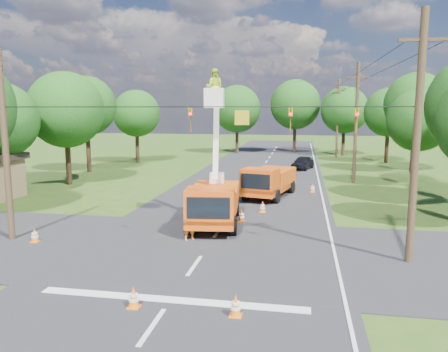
% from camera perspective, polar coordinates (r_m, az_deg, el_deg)
% --- Properties ---
extents(ground, '(140.00, 140.00, 0.00)m').
position_cam_1_polar(ground, '(36.89, 3.65, -0.95)').
color(ground, '#2D4916').
rests_on(ground, ground).
extents(road_main, '(12.00, 100.00, 0.06)m').
position_cam_1_polar(road_main, '(36.89, 3.65, -0.95)').
color(road_main, black).
rests_on(road_main, ground).
extents(road_cross, '(56.00, 10.00, 0.07)m').
position_cam_1_polar(road_cross, '(19.60, -2.45, -9.73)').
color(road_cross, black).
rests_on(road_cross, ground).
extents(stop_bar, '(9.00, 0.45, 0.02)m').
position_cam_1_polar(stop_bar, '(14.92, -6.98, -15.91)').
color(stop_bar, silver).
rests_on(stop_bar, ground).
extents(edge_line, '(0.12, 90.00, 0.02)m').
position_cam_1_polar(edge_line, '(36.70, 12.38, -1.19)').
color(edge_line, silver).
rests_on(edge_line, ground).
extents(bucket_truck, '(3.15, 6.64, 8.29)m').
position_cam_1_polar(bucket_truck, '(23.28, -1.34, -2.24)').
color(bucket_truck, '#CB4F0E').
rests_on(bucket_truck, ground).
extents(second_truck, '(3.60, 6.50, 2.30)m').
position_cam_1_polar(second_truck, '(30.88, 5.86, -0.63)').
color(second_truck, '#CB4F0E').
rests_on(second_truck, ground).
extents(ground_worker, '(0.82, 0.78, 1.89)m').
position_cam_1_polar(ground_worker, '(20.85, -4.51, -5.90)').
color(ground_worker, '#F75E14').
rests_on(ground_worker, ground).
extents(distant_car, '(2.71, 4.35, 1.38)m').
position_cam_1_polar(distant_car, '(45.97, 10.24, 1.72)').
color(distant_car, black).
rests_on(distant_car, ground).
extents(traffic_cone_0, '(0.38, 0.38, 0.71)m').
position_cam_1_polar(traffic_cone_0, '(14.48, -11.73, -15.27)').
color(traffic_cone_0, orange).
rests_on(traffic_cone_0, ground).
extents(traffic_cone_1, '(0.38, 0.38, 0.71)m').
position_cam_1_polar(traffic_cone_1, '(13.68, 1.53, -16.57)').
color(traffic_cone_1, orange).
rests_on(traffic_cone_1, ground).
extents(traffic_cone_2, '(0.38, 0.38, 0.71)m').
position_cam_1_polar(traffic_cone_2, '(24.25, 2.29, -5.21)').
color(traffic_cone_2, orange).
rests_on(traffic_cone_2, ground).
extents(traffic_cone_3, '(0.38, 0.38, 0.71)m').
position_cam_1_polar(traffic_cone_3, '(26.51, 5.05, -4.03)').
color(traffic_cone_3, orange).
rests_on(traffic_cone_3, ground).
extents(traffic_cone_4, '(0.38, 0.38, 0.71)m').
position_cam_1_polar(traffic_cone_4, '(22.45, -23.49, -7.10)').
color(traffic_cone_4, orange).
rests_on(traffic_cone_4, ground).
extents(traffic_cone_6, '(0.38, 0.38, 0.71)m').
position_cam_1_polar(traffic_cone_6, '(33.35, 11.50, -1.52)').
color(traffic_cone_6, orange).
rests_on(traffic_cone_6, ground).
extents(pole_right_near, '(1.80, 0.30, 10.00)m').
position_cam_1_polar(pole_right_near, '(18.70, 23.87, 4.62)').
color(pole_right_near, '#4C3823').
rests_on(pole_right_near, ground).
extents(pole_right_mid, '(1.80, 0.30, 10.00)m').
position_cam_1_polar(pole_right_mid, '(38.41, 16.87, 6.74)').
color(pole_right_mid, '#4C3823').
rests_on(pole_right_mid, ground).
extents(pole_right_far, '(1.80, 0.30, 10.00)m').
position_cam_1_polar(pole_right_far, '(58.31, 14.62, 7.39)').
color(pole_right_far, '#4C3823').
rests_on(pole_right_far, ground).
extents(pole_left, '(0.30, 0.30, 9.00)m').
position_cam_1_polar(pole_left, '(22.73, -26.65, 3.51)').
color(pole_left, '#4C3823').
rests_on(pole_left, ground).
extents(signal_span, '(18.00, 0.29, 1.07)m').
position_cam_1_polar(signal_span, '(18.23, 4.33, 7.69)').
color(signal_span, black).
rests_on(signal_span, ground).
extents(tree_left_c, '(5.20, 5.20, 8.06)m').
position_cam_1_polar(tree_left_c, '(34.07, -27.21, 6.50)').
color(tree_left_c, '#382616').
rests_on(tree_left_c, ground).
extents(tree_left_d, '(6.20, 6.20, 9.24)m').
position_cam_1_polar(tree_left_d, '(38.24, -19.99, 8.11)').
color(tree_left_d, '#382616').
rests_on(tree_left_d, ground).
extents(tree_left_e, '(5.80, 5.80, 9.41)m').
position_cam_1_polar(tree_left_e, '(45.25, -17.54, 8.71)').
color(tree_left_e, '#382616').
rests_on(tree_left_e, ground).
extents(tree_left_f, '(5.40, 5.40, 8.40)m').
position_cam_1_polar(tree_left_f, '(51.71, -11.37, 8.01)').
color(tree_left_f, '#382616').
rests_on(tree_left_f, ground).
extents(tree_right_c, '(5.00, 5.00, 7.83)m').
position_cam_1_polar(tree_right_c, '(38.25, 24.11, 6.66)').
color(tree_right_c, '#382616').
rests_on(tree_right_c, ground).
extents(tree_right_d, '(6.00, 6.00, 9.70)m').
position_cam_1_polar(tree_right_d, '(46.39, 23.80, 8.60)').
color(tree_right_d, '#382616').
rests_on(tree_right_d, ground).
extents(tree_right_e, '(5.60, 5.60, 8.63)m').
position_cam_1_polar(tree_right_e, '(54.02, 20.72, 7.78)').
color(tree_right_e, '#382616').
rests_on(tree_right_e, ground).
extents(tree_far_a, '(6.60, 6.60, 9.50)m').
position_cam_1_polar(tree_far_a, '(61.81, 1.73, 8.74)').
color(tree_far_a, '#382616').
rests_on(tree_far_a, ground).
extents(tree_far_b, '(7.00, 7.00, 10.32)m').
position_cam_1_polar(tree_far_b, '(63.15, 9.30, 9.19)').
color(tree_far_b, '#382616').
rests_on(tree_far_b, ground).
extents(tree_far_c, '(6.20, 6.20, 9.18)m').
position_cam_1_polar(tree_far_c, '(60.38, 15.47, 8.31)').
color(tree_far_c, '#382616').
rests_on(tree_far_c, ground).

